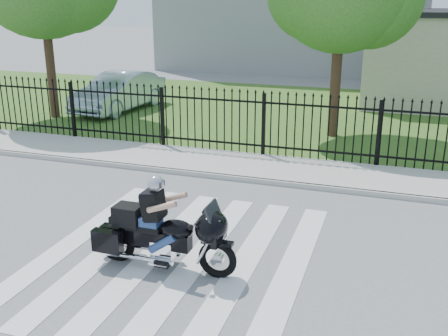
% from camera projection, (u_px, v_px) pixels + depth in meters
% --- Properties ---
extents(ground, '(120.00, 120.00, 0.00)m').
position_uv_depth(ground, '(176.00, 256.00, 9.05)').
color(ground, slate).
rests_on(ground, ground).
extents(crosswalk, '(5.00, 5.50, 0.01)m').
position_uv_depth(crosswalk, '(176.00, 255.00, 9.05)').
color(crosswalk, silver).
rests_on(crosswalk, ground).
extents(sidewalk, '(40.00, 2.00, 0.12)m').
position_uv_depth(sidewalk, '(253.00, 167.00, 13.53)').
color(sidewalk, '#ADAAA3').
rests_on(sidewalk, ground).
extents(curb, '(40.00, 0.12, 0.12)m').
position_uv_depth(curb, '(242.00, 179.00, 12.63)').
color(curb, '#ADAAA3').
rests_on(curb, ground).
extents(grass_strip, '(40.00, 12.00, 0.02)m').
position_uv_depth(grass_strip, '(302.00, 113.00, 19.84)').
color(grass_strip, '#30581E').
rests_on(grass_strip, ground).
extents(iron_fence, '(26.00, 0.04, 1.80)m').
position_uv_depth(iron_fence, '(264.00, 126.00, 14.16)').
color(iron_fence, black).
rests_on(iron_fence, ground).
extents(motorcycle_rider, '(2.47, 0.73, 1.63)m').
position_uv_depth(motorcycle_rider, '(160.00, 230.00, 8.47)').
color(motorcycle_rider, black).
rests_on(motorcycle_rider, ground).
extents(parked_car, '(2.01, 4.55, 1.45)m').
position_uv_depth(parked_car, '(119.00, 92.00, 20.07)').
color(parked_car, '#A2BACC').
rests_on(parked_car, grass_strip).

